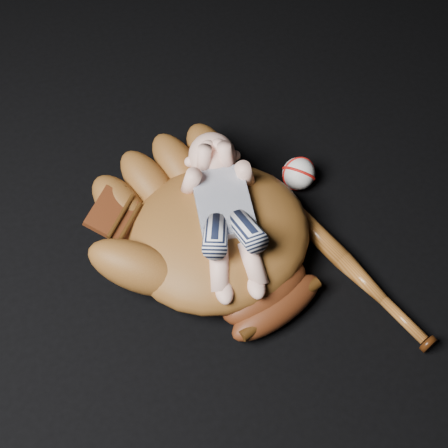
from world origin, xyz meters
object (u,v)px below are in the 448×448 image
at_px(baseball_glove, 219,229).
at_px(newborn_baby, 226,213).
at_px(baseball_bat, 352,269).
at_px(baseball, 299,174).

relative_size(baseball_glove, newborn_baby, 1.44).
xyz_separation_m(baseball_glove, newborn_baby, (0.01, -0.00, 0.05)).
bearing_deg(baseball_glove, baseball_bat, -48.56).
height_order(newborn_baby, baseball_bat, newborn_baby).
height_order(baseball_glove, baseball, baseball_glove).
relative_size(newborn_baby, baseball_bat, 0.86).
relative_size(baseball_bat, baseball, 5.89).
bearing_deg(baseball_glove, baseball, 8.50).
bearing_deg(baseball_bat, newborn_baby, 148.85).
height_order(baseball_bat, baseball, baseball).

